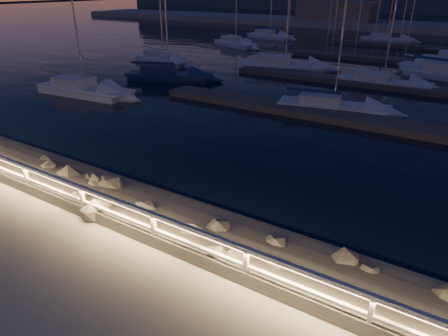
{
  "coord_description": "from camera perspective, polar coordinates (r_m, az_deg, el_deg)",
  "views": [
    {
      "loc": [
        7.8,
        -6.95,
        6.82
      ],
      "look_at": [
        0.8,
        4.0,
        0.81
      ],
      "focal_mm": 32.0,
      "sensor_mm": 36.0,
      "label": 1
    }
  ],
  "objects": [
    {
      "name": "sailboat_a",
      "position": [
        34.91,
        -8.17,
        13.03
      ],
      "size": [
        7.44,
        4.52,
        12.36
      ],
      "rotation": [
        0.0,
        0.0,
        0.37
      ],
      "color": "navy",
      "rests_on": "ground"
    },
    {
      "name": "far_shore",
      "position": [
        81.65,
        28.3,
        17.47
      ],
      "size": [
        160.0,
        14.0,
        5.2
      ],
      "color": "#9D978E",
      "rests_on": "ground"
    },
    {
      "name": "sailboat_f",
      "position": [
        26.58,
        15.01,
        8.66
      ],
      "size": [
        7.15,
        3.43,
        11.75
      ],
      "rotation": [
        0.0,
        0.0,
        0.21
      ],
      "color": "silver",
      "rests_on": "ground"
    },
    {
      "name": "sailboat_b",
      "position": [
        31.71,
        -19.54,
        10.69
      ],
      "size": [
        7.98,
        3.08,
        13.28
      ],
      "rotation": [
        0.0,
        0.0,
        0.09
      ],
      "color": "silver",
      "rests_on": "ground"
    },
    {
      "name": "sailboat_m",
      "position": [
        63.27,
        6.42,
        18.34
      ],
      "size": [
        7.5,
        3.26,
        12.44
      ],
      "rotation": [
        0.0,
        0.0,
        -0.16
      ],
      "color": "silver",
      "rests_on": "ground"
    },
    {
      "name": "sailboat_j",
      "position": [
        39.49,
        8.38,
        14.39
      ],
      "size": [
        8.36,
        4.59,
        13.74
      ],
      "rotation": [
        0.0,
        0.0,
        0.3
      ],
      "color": "silver",
      "rests_on": "ground"
    },
    {
      "name": "ground",
      "position": [
        12.48,
        -13.26,
        -9.1
      ],
      "size": [
        400.0,
        400.0,
        0.0
      ],
      "primitive_type": "plane",
      "color": "#9D978E",
      "rests_on": "ground"
    },
    {
      "name": "guard_rail",
      "position": [
        12.12,
        -13.85,
        -5.95
      ],
      "size": [
        44.11,
        0.12,
        1.06
      ],
      "color": "white",
      "rests_on": "ground"
    },
    {
      "name": "riprap",
      "position": [
        12.76,
        -5.61,
        -8.6
      ],
      "size": [
        32.4,
        2.92,
        1.29
      ],
      "color": "slate",
      "rests_on": "ground"
    },
    {
      "name": "sailboat_k",
      "position": [
        42.3,
        28.7,
        12.34
      ],
      "size": [
        8.18,
        4.0,
        13.38
      ],
      "rotation": [
        0.0,
        0.0,
        -0.23
      ],
      "color": "silver",
      "rests_on": "ground"
    },
    {
      "name": "sailboat_i",
      "position": [
        54.67,
        1.56,
        17.47
      ],
      "size": [
        7.4,
        4.41,
        12.29
      ],
      "rotation": [
        0.0,
        0.0,
        -0.36
      ],
      "color": "silver",
      "rests_on": "ground"
    },
    {
      "name": "sailboat_e",
      "position": [
        43.06,
        -8.83,
        15.2
      ],
      "size": [
        7.33,
        3.21,
        12.15
      ],
      "rotation": [
        0.0,
        0.0,
        -0.16
      ],
      "color": "silver",
      "rests_on": "ground"
    },
    {
      "name": "harbor_water",
      "position": [
        39.73,
        21.07,
        11.9
      ],
      "size": [
        400.0,
        440.0,
        0.6
      ],
      "color": "black",
      "rests_on": "ground"
    },
    {
      "name": "sailboat_c",
      "position": [
        34.71,
        21.45,
        11.46
      ],
      "size": [
        7.24,
        2.4,
        12.14
      ],
      "rotation": [
        0.0,
        0.0,
        0.03
      ],
      "color": "silver",
      "rests_on": "ground"
    },
    {
      "name": "sailboat_n",
      "position": [
        63.24,
        22.02,
        16.75
      ],
      "size": [
        7.26,
        2.82,
        12.07
      ],
      "rotation": [
        0.0,
        0.0,
        0.1
      ],
      "color": "silver",
      "rests_on": "ground"
    },
    {
      "name": "floating_docks",
      "position": [
        40.86,
        21.61,
        12.95
      ],
      "size": [
        22.0,
        36.0,
        0.4
      ],
      "color": "#5E554E",
      "rests_on": "ground"
    }
  ]
}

